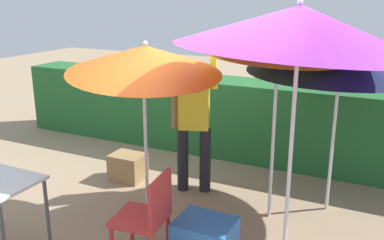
% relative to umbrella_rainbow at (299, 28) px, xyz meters
% --- Properties ---
extents(ground_plane, '(24.00, 24.00, 0.00)m').
position_rel_umbrella_rainbow_xyz_m(ground_plane, '(-1.15, 0.10, -2.13)').
color(ground_plane, '#9E8466').
extents(hedge_row, '(8.00, 0.70, 1.16)m').
position_rel_umbrella_rainbow_xyz_m(hedge_row, '(-1.15, 2.37, -1.55)').
color(hedge_row, '#23602D').
rests_on(hedge_row, ground_plane).
extents(umbrella_rainbow, '(2.05, 2.04, 2.40)m').
position_rel_umbrella_rainbow_xyz_m(umbrella_rainbow, '(0.00, 0.00, 0.00)').
color(umbrella_rainbow, silver).
rests_on(umbrella_rainbow, ground_plane).
extents(umbrella_orange, '(1.98, 1.99, 2.01)m').
position_rel_umbrella_rainbow_xyz_m(umbrella_orange, '(0.21, 1.17, -0.34)').
color(umbrella_orange, silver).
rests_on(umbrella_orange, ground_plane).
extents(umbrella_yellow, '(1.44, 1.43, 2.09)m').
position_rel_umbrella_rainbow_xyz_m(umbrella_yellow, '(-0.34, 0.72, -0.22)').
color(umbrella_yellow, silver).
rests_on(umbrella_yellow, ground_plane).
extents(umbrella_navy, '(1.61, 1.60, 2.02)m').
position_rel_umbrella_rainbow_xyz_m(umbrella_navy, '(-1.54, 0.09, -0.37)').
color(umbrella_navy, silver).
rests_on(umbrella_navy, ground_plane).
extents(person_vendor, '(0.55, 0.32, 1.88)m').
position_rel_umbrella_rainbow_xyz_m(person_vendor, '(-1.39, 0.94, -1.20)').
color(person_vendor, black).
rests_on(person_vendor, ground_plane).
extents(chair_plastic, '(0.49, 0.49, 0.89)m').
position_rel_umbrella_rainbow_xyz_m(chair_plastic, '(-1.08, -0.65, -1.62)').
color(chair_plastic, '#B72D2D').
rests_on(chair_plastic, ground_plane).
extents(cooler_box, '(0.53, 0.44, 0.40)m').
position_rel_umbrella_rainbow_xyz_m(cooler_box, '(-0.65, -0.35, -1.93)').
color(cooler_box, '#2D6BB7').
rests_on(cooler_box, ground_plane).
extents(crate_cardboard, '(0.44, 0.35, 0.35)m').
position_rel_umbrella_rainbow_xyz_m(crate_cardboard, '(-2.33, 0.86, -1.96)').
color(crate_cardboard, '#9E7A4C').
rests_on(crate_cardboard, ground_plane).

